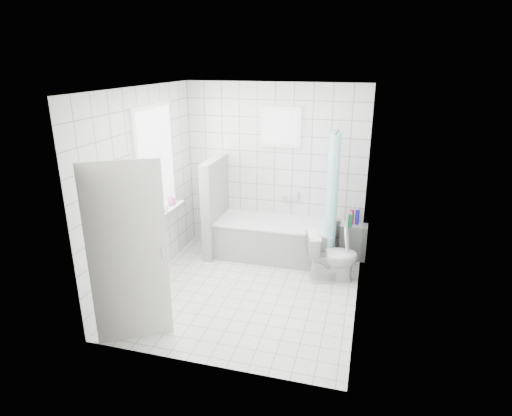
% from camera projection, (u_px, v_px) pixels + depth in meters
% --- Properties ---
extents(ground, '(3.00, 3.00, 0.00)m').
position_uv_depth(ground, '(248.00, 291.00, 5.68)').
color(ground, white).
rests_on(ground, ground).
extents(ceiling, '(3.00, 3.00, 0.00)m').
position_uv_depth(ceiling, '(246.00, 88.00, 4.81)').
color(ceiling, white).
rests_on(ceiling, ground).
extents(wall_back, '(2.80, 0.02, 2.60)m').
position_uv_depth(wall_back, '(274.00, 169.00, 6.61)').
color(wall_back, white).
rests_on(wall_back, ground).
extents(wall_front, '(2.80, 0.02, 2.60)m').
position_uv_depth(wall_front, '(200.00, 247.00, 3.88)').
color(wall_front, white).
rests_on(wall_front, ground).
extents(wall_left, '(0.02, 3.00, 2.60)m').
position_uv_depth(wall_left, '(145.00, 189.00, 5.59)').
color(wall_left, white).
rests_on(wall_left, ground).
extents(wall_right, '(0.02, 3.00, 2.60)m').
position_uv_depth(wall_right, '(364.00, 208.00, 4.90)').
color(wall_right, white).
rests_on(wall_right, ground).
extents(window_left, '(0.01, 0.90, 1.40)m').
position_uv_depth(window_left, '(157.00, 162.00, 5.75)').
color(window_left, white).
rests_on(window_left, wall_left).
extents(window_back, '(0.50, 0.01, 0.50)m').
position_uv_depth(window_back, '(281.00, 127.00, 6.33)').
color(window_back, white).
rests_on(window_back, wall_back).
extents(window_sill, '(0.18, 1.02, 0.08)m').
position_uv_depth(window_sill, '(164.00, 214.00, 5.99)').
color(window_sill, white).
rests_on(window_sill, wall_left).
extents(door, '(0.71, 0.44, 2.00)m').
position_uv_depth(door, '(128.00, 255.00, 4.41)').
color(door, silver).
rests_on(door, ground).
extents(bathtub, '(1.78, 0.77, 0.58)m').
position_uv_depth(bathtub, '(276.00, 239.00, 6.57)').
color(bathtub, white).
rests_on(bathtub, ground).
extents(partition_wall, '(0.15, 0.85, 1.50)m').
position_uv_depth(partition_wall, '(215.00, 206.00, 6.61)').
color(partition_wall, white).
rests_on(partition_wall, ground).
extents(tiled_ledge, '(0.40, 0.24, 0.55)m').
position_uv_depth(tiled_ledge, '(353.00, 241.00, 6.52)').
color(tiled_ledge, white).
rests_on(tiled_ledge, ground).
extents(toilet, '(0.78, 0.59, 0.71)m').
position_uv_depth(toilet, '(332.00, 256.00, 5.85)').
color(toilet, white).
rests_on(toilet, ground).
extents(curtain_rod, '(0.02, 0.80, 0.02)m').
position_uv_depth(curtain_rod, '(337.00, 130.00, 5.78)').
color(curtain_rod, silver).
rests_on(curtain_rod, wall_back).
extents(shower_curtain, '(0.14, 0.48, 1.78)m').
position_uv_depth(shower_curtain, '(332.00, 196.00, 5.96)').
color(shower_curtain, '#45CBCB').
rests_on(shower_curtain, curtain_rod).
extents(tub_faucet, '(0.18, 0.06, 0.06)m').
position_uv_depth(tub_faucet, '(287.00, 198.00, 6.67)').
color(tub_faucet, silver).
rests_on(tub_faucet, wall_back).
extents(sill_bottles, '(0.14, 0.55, 0.20)m').
position_uv_depth(sill_bottles, '(163.00, 205.00, 5.93)').
color(sill_bottles, white).
rests_on(sill_bottles, window_sill).
extents(ledge_bottles, '(0.16, 0.19, 0.23)m').
position_uv_depth(ledge_bottles, '(353.00, 218.00, 6.39)').
color(ledge_bottles, '#EF1C3D').
rests_on(ledge_bottles, tiled_ledge).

